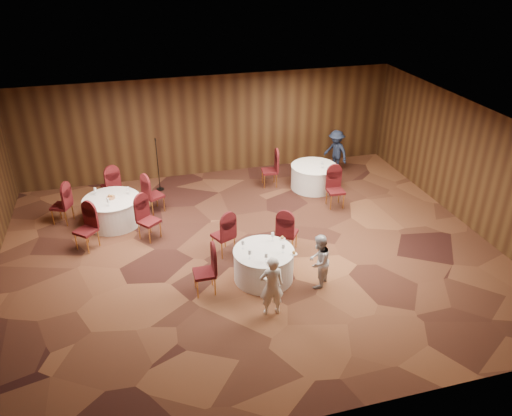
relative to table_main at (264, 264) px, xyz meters
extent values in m
plane|color=black|center=(-0.02, 1.13, -0.38)|extent=(12.00, 12.00, 0.00)
plane|color=silver|center=(-0.02, 1.13, 2.82)|extent=(12.00, 12.00, 0.00)
plane|color=black|center=(-0.02, 6.13, 1.22)|extent=(12.00, 0.00, 12.00)
plane|color=black|center=(-0.02, -3.87, 1.22)|extent=(12.00, 0.00, 12.00)
plane|color=black|center=(5.98, 1.13, 1.22)|extent=(0.00, 10.00, 10.00)
cylinder|color=silver|center=(0.00, 0.00, -0.02)|extent=(1.34, 1.34, 0.72)
cylinder|color=silver|center=(0.00, 0.00, 0.35)|extent=(1.37, 1.37, 0.03)
cylinder|color=silver|center=(-3.24, 3.50, -0.02)|extent=(1.48, 1.48, 0.72)
cylinder|color=silver|center=(-3.24, 3.50, 0.35)|extent=(1.51, 1.51, 0.03)
cylinder|color=silver|center=(2.79, 4.13, -0.02)|extent=(1.38, 1.38, 0.72)
cylinder|color=silver|center=(2.79, 4.13, 0.35)|extent=(1.41, 1.41, 0.03)
cylinder|color=silver|center=(0.31, 0.35, 0.37)|extent=(0.06, 0.06, 0.01)
cylinder|color=silver|center=(0.31, 0.35, 0.43)|extent=(0.01, 0.01, 0.11)
cone|color=silver|center=(0.31, 0.35, 0.53)|extent=(0.08, 0.08, 0.10)
cylinder|color=silver|center=(-0.07, -0.42, 0.37)|extent=(0.06, 0.06, 0.01)
cylinder|color=silver|center=(-0.07, -0.42, 0.43)|extent=(0.01, 0.01, 0.11)
cone|color=silver|center=(-0.07, -0.42, 0.53)|extent=(0.08, 0.08, 0.10)
cylinder|color=silver|center=(0.39, -0.17, 0.37)|extent=(0.06, 0.06, 0.01)
cylinder|color=silver|center=(0.39, -0.17, 0.43)|extent=(0.01, 0.01, 0.11)
cone|color=silver|center=(0.39, -0.17, 0.53)|extent=(0.08, 0.08, 0.10)
cylinder|color=silver|center=(-0.42, 0.21, 0.37)|extent=(0.06, 0.06, 0.01)
cylinder|color=silver|center=(-0.42, 0.21, 0.43)|extent=(0.01, 0.01, 0.11)
cone|color=silver|center=(-0.42, 0.21, 0.53)|extent=(0.08, 0.08, 0.10)
cylinder|color=silver|center=(-0.38, -0.21, 0.37)|extent=(0.06, 0.06, 0.01)
cylinder|color=silver|center=(-0.38, -0.21, 0.43)|extent=(0.01, 0.01, 0.11)
cone|color=silver|center=(-0.38, -0.21, 0.53)|extent=(0.08, 0.08, 0.10)
cylinder|color=white|center=(-0.02, -0.52, 0.37)|extent=(0.15, 0.15, 0.01)
sphere|color=#9E6B33|center=(-0.02, -0.52, 0.41)|extent=(0.08, 0.08, 0.08)
cylinder|color=white|center=(0.60, -0.30, 0.37)|extent=(0.15, 0.15, 0.01)
sphere|color=#9E6B33|center=(0.60, -0.30, 0.41)|extent=(0.08, 0.08, 0.08)
cylinder|color=white|center=(0.54, 0.35, 0.37)|extent=(0.15, 0.15, 0.01)
sphere|color=#9E6B33|center=(0.54, 0.35, 0.41)|extent=(0.08, 0.08, 0.08)
cylinder|color=silver|center=(-2.77, 3.64, 0.37)|extent=(0.06, 0.06, 0.01)
cylinder|color=silver|center=(-2.77, 3.64, 0.43)|extent=(0.01, 0.01, 0.11)
cone|color=silver|center=(-2.77, 3.64, 0.53)|extent=(0.08, 0.08, 0.10)
cylinder|color=silver|center=(-3.63, 3.82, 0.37)|extent=(0.06, 0.06, 0.01)
cylinder|color=silver|center=(-3.63, 3.82, 0.43)|extent=(0.01, 0.01, 0.11)
cone|color=silver|center=(-3.63, 3.82, 0.53)|extent=(0.08, 0.08, 0.10)
cylinder|color=silver|center=(-3.30, 3.09, 0.37)|extent=(0.06, 0.06, 0.01)
cylinder|color=silver|center=(-3.30, 3.09, 0.43)|extent=(0.01, 0.01, 0.11)
cone|color=silver|center=(-3.30, 3.09, 0.53)|extent=(0.08, 0.08, 0.10)
cylinder|color=#915A3A|center=(-3.24, 3.50, 0.39)|extent=(0.22, 0.22, 0.06)
sphere|color=#9E6B33|center=(-3.27, 3.52, 0.45)|extent=(0.07, 0.07, 0.07)
sphere|color=#9E6B33|center=(-3.20, 3.48, 0.45)|extent=(0.07, 0.07, 0.07)
cylinder|color=silver|center=(2.95, 3.90, 0.37)|extent=(0.06, 0.06, 0.01)
cylinder|color=silver|center=(2.95, 3.90, 0.43)|extent=(0.01, 0.01, 0.11)
cone|color=silver|center=(2.95, 3.90, 0.53)|extent=(0.08, 0.08, 0.10)
cylinder|color=black|center=(-1.83, 5.25, -0.37)|extent=(0.24, 0.24, 0.02)
cylinder|color=black|center=(-1.83, 5.25, 0.46)|extent=(0.02, 0.02, 1.63)
cylinder|color=black|center=(-1.83, 5.30, 1.24)|extent=(0.04, 0.12, 0.04)
imported|color=silver|center=(-0.18, -1.20, 0.31)|extent=(0.51, 0.35, 1.37)
imported|color=silver|center=(1.09, -0.57, 0.26)|extent=(0.77, 0.78, 1.28)
imported|color=#151D30|center=(3.89, 5.05, 0.35)|extent=(0.88, 1.07, 1.45)
camera|label=1|loc=(-2.60, -8.91, 6.46)|focal=35.00mm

